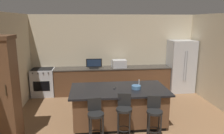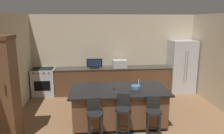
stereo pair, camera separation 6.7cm
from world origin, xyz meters
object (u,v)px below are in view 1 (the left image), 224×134
at_px(bar_stool_right, 154,115).
at_px(tv_monitor, 94,64).
at_px(microwave, 119,64).
at_px(bar_stool_left, 96,117).
at_px(bar_stool_center, 124,113).
at_px(range_oven, 43,82).
at_px(refrigerator, 181,66).
at_px(cabinet_tower, 3,89).
at_px(tv_remote, 114,88).
at_px(fruit_bowl, 136,87).
at_px(kitchen_island, 119,106).

bearing_deg(bar_stool_right, tv_monitor, 120.27).
relative_size(microwave, bar_stool_left, 0.50).
bearing_deg(bar_stool_center, range_oven, 137.48).
relative_size(microwave, tv_monitor, 0.89).
bearing_deg(microwave, refrigerator, -1.28).
bearing_deg(cabinet_tower, tv_remote, 14.43).
height_order(microwave, tv_remote, microwave).
bearing_deg(cabinet_tower, bar_stool_center, -3.64).
distance_m(tv_monitor, bar_stool_left, 3.13).
distance_m(cabinet_tower, microwave, 4.04).
distance_m(refrigerator, fruit_bowl, 3.19).
distance_m(kitchen_island, cabinet_tower, 2.62).
bearing_deg(bar_stool_right, cabinet_tower, -175.23).
xyz_separation_m(kitchen_island, bar_stool_center, (0.01, -0.73, 0.14)).
relative_size(refrigerator, range_oven, 1.96).
bearing_deg(refrigerator, bar_stool_left, -135.86).
height_order(cabinet_tower, fruit_bowl, cabinet_tower).
distance_m(tv_monitor, fruit_bowl, 2.53).
height_order(range_oven, tv_monitor, tv_monitor).
relative_size(tv_monitor, fruit_bowl, 2.36).
bearing_deg(tv_monitor, range_oven, 178.34).
distance_m(kitchen_island, fruit_bowl, 0.64).
relative_size(range_oven, tv_monitor, 1.76).
distance_m(range_oven, bar_stool_center, 3.83).
xyz_separation_m(range_oven, bar_stool_center, (2.30, -3.06, 0.14)).
relative_size(tv_monitor, bar_stool_center, 0.53).
height_order(bar_stool_right, tv_remote, bar_stool_right).
bearing_deg(bar_stool_center, microwave, 94.20).
bearing_deg(fruit_bowl, refrigerator, 47.21).
xyz_separation_m(kitchen_island, microwave, (0.34, 2.33, 0.59)).
height_order(refrigerator, tv_remote, refrigerator).
bearing_deg(tv_monitor, microwave, 3.33).
bearing_deg(bar_stool_center, bar_stool_left, -161.90).
distance_m(tv_monitor, tv_remote, 2.29).
distance_m(microwave, tv_remote, 2.34).
xyz_separation_m(microwave, fruit_bowl, (0.07, -2.39, -0.10)).
distance_m(refrigerator, tv_monitor, 3.13).
bearing_deg(bar_stool_right, bar_stool_center, -178.19).
height_order(kitchen_island, microwave, microwave).
height_order(cabinet_tower, tv_monitor, cabinet_tower).
relative_size(bar_stool_left, bar_stool_right, 1.01).
relative_size(refrigerator, tv_monitor, 3.45).
bearing_deg(microwave, fruit_bowl, -88.39).
xyz_separation_m(bar_stool_left, bar_stool_center, (0.61, 0.08, 0.03)).
xyz_separation_m(microwave, bar_stool_left, (-0.95, -3.14, -0.48)).
height_order(refrigerator, fruit_bowl, refrigerator).
bearing_deg(fruit_bowl, bar_stool_center, -121.26).
height_order(tv_monitor, tv_remote, tv_monitor).
bearing_deg(kitchen_island, bar_stool_center, -89.52).
height_order(fruit_bowl, tv_remote, fruit_bowl).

